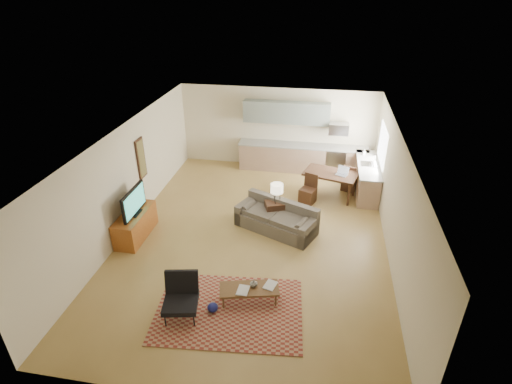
% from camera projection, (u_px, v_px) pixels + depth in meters
% --- Properties ---
extents(room, '(9.00, 9.00, 9.00)m').
position_uv_depth(room, '(254.00, 191.00, 9.46)').
color(room, olive).
rests_on(room, ground).
extents(kitchen_counter_back, '(4.26, 0.64, 0.92)m').
position_uv_depth(kitchen_counter_back, '(302.00, 158.00, 13.37)').
color(kitchen_counter_back, '#9D7C62').
rests_on(kitchen_counter_back, ground).
extents(kitchen_counter_right, '(0.64, 2.26, 0.92)m').
position_uv_depth(kitchen_counter_right, '(367.00, 178.00, 12.04)').
color(kitchen_counter_right, '#9D7C62').
rests_on(kitchen_counter_right, ground).
extents(kitchen_range, '(0.62, 0.62, 0.90)m').
position_uv_depth(kitchen_range, '(335.00, 161.00, 13.21)').
color(kitchen_range, '#A5A8AD').
rests_on(kitchen_range, ground).
extents(kitchen_microwave, '(0.62, 0.40, 0.35)m').
position_uv_depth(kitchen_microwave, '(339.00, 129.00, 12.70)').
color(kitchen_microwave, '#A5A8AD').
rests_on(kitchen_microwave, room).
extents(upper_cabinets, '(2.80, 0.34, 0.70)m').
position_uv_depth(upper_cabinets, '(286.00, 113.00, 12.88)').
color(upper_cabinets, gray).
rests_on(upper_cabinets, room).
extents(window_right, '(0.02, 1.40, 1.05)m').
position_uv_depth(window_right, '(382.00, 145.00, 11.48)').
color(window_right, white).
rests_on(window_right, room).
extents(wall_art_left, '(0.06, 0.42, 1.10)m').
position_uv_depth(wall_art_left, '(141.00, 158.00, 10.62)').
color(wall_art_left, olive).
rests_on(wall_art_left, room).
extents(triptych, '(1.70, 0.04, 0.50)m').
position_uv_depth(triptych, '(275.00, 117.00, 13.15)').
color(triptych, beige).
rests_on(triptych, room).
extents(rug, '(3.03, 2.23, 0.02)m').
position_uv_depth(rug, '(229.00, 310.00, 7.89)').
color(rug, maroon).
rests_on(rug, floor).
extents(sofa, '(2.35, 1.73, 0.75)m').
position_uv_depth(sofa, '(276.00, 217.00, 10.24)').
color(sofa, brown).
rests_on(sofa, floor).
extents(coffee_table, '(1.27, 0.73, 0.36)m').
position_uv_depth(coffee_table, '(249.00, 295.00, 8.03)').
color(coffee_table, '#4F3319').
rests_on(coffee_table, floor).
extents(book_a, '(0.25, 0.32, 0.03)m').
position_uv_depth(book_a, '(237.00, 290.00, 7.89)').
color(book_a, maroon).
rests_on(book_a, coffee_table).
extents(book_b, '(0.38, 0.42, 0.02)m').
position_uv_depth(book_b, '(265.00, 284.00, 8.04)').
color(book_b, navy).
rests_on(book_b, coffee_table).
extents(vase, '(0.20, 0.20, 0.16)m').
position_uv_depth(vase, '(254.00, 283.00, 7.96)').
color(vase, black).
rests_on(vase, coffee_table).
extents(armchair, '(0.88, 0.88, 0.86)m').
position_uv_depth(armchair, '(180.00, 299.00, 7.56)').
color(armchair, black).
rests_on(armchair, floor).
extents(tv_credenza, '(0.56, 1.45, 0.67)m').
position_uv_depth(tv_credenza, '(135.00, 225.00, 10.01)').
color(tv_credenza, brown).
rests_on(tv_credenza, floor).
extents(tv, '(0.11, 1.12, 0.67)m').
position_uv_depth(tv, '(134.00, 202.00, 9.68)').
color(tv, black).
rests_on(tv, tv_credenza).
extents(console_table, '(0.67, 0.56, 0.67)m').
position_uv_depth(console_table, '(276.00, 213.00, 10.50)').
color(console_table, '#321D12').
rests_on(console_table, floor).
extents(table_lamp, '(0.44, 0.44, 0.54)m').
position_uv_depth(table_lamp, '(277.00, 193.00, 10.21)').
color(table_lamp, beige).
rests_on(table_lamp, console_table).
extents(dining_table, '(1.69, 1.24, 0.77)m').
position_uv_depth(dining_table, '(330.00, 184.00, 11.84)').
color(dining_table, '#321D12').
rests_on(dining_table, floor).
extents(dining_chair_near, '(0.54, 0.56, 0.86)m').
position_uv_depth(dining_chair_near, '(308.00, 189.00, 11.47)').
color(dining_chair_near, '#321D12').
rests_on(dining_chair_near, floor).
extents(dining_chair_far, '(0.54, 0.55, 0.86)m').
position_uv_depth(dining_chair_far, '(350.00, 177.00, 12.16)').
color(dining_chair_far, '#321D12').
rests_on(dining_chair_far, floor).
extents(laptop, '(0.39, 0.35, 0.24)m').
position_uv_depth(laptop, '(342.00, 171.00, 11.47)').
color(laptop, '#A5A8AD').
rests_on(laptop, dining_table).
extents(soap_bottle, '(0.12, 0.12, 0.19)m').
position_uv_depth(soap_bottle, '(364.00, 152.00, 12.39)').
color(soap_bottle, beige).
rests_on(soap_bottle, kitchen_counter_right).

